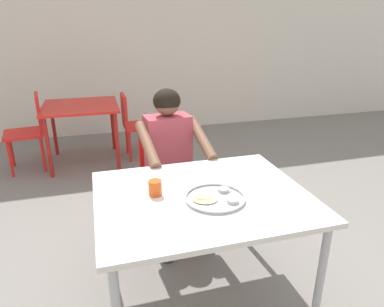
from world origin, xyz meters
TOP-DOWN VIEW (x-y plane):
  - ground_plane at (0.00, 0.00)m, footprint 12.00×12.00m
  - back_wall at (0.00, 3.74)m, footprint 12.00×0.12m
  - table_foreground at (-0.02, -0.05)m, footprint 1.17×0.95m
  - thali_tray at (0.02, -0.13)m, footprint 0.33×0.33m
  - drinking_cup at (-0.28, 0.01)m, footprint 0.07×0.07m
  - chair_foreground at (-0.04, 0.92)m, footprint 0.42×0.43m
  - diner_foreground at (-0.03, 0.70)m, footprint 0.53×0.58m
  - table_background_red at (-0.71, 2.53)m, footprint 0.86×0.86m
  - chair_red_left at (-1.28, 2.49)m, footprint 0.47×0.47m
  - chair_red_right at (-0.10, 2.54)m, footprint 0.42×0.40m

SIDE VIEW (x-z plane):
  - ground_plane at x=0.00m, z-range -0.05..0.00m
  - chair_red_right at x=-0.10m, z-range 0.06..0.88m
  - chair_foreground at x=-0.04m, z-range 0.07..0.90m
  - chair_red_left at x=-1.28m, z-range 0.07..0.95m
  - table_background_red at x=-0.71m, z-range 0.28..1.00m
  - table_foreground at x=-0.02m, z-range 0.30..1.05m
  - diner_foreground at x=-0.03m, z-range 0.12..1.30m
  - thali_tray at x=0.02m, z-range 0.74..0.77m
  - drinking_cup at x=-0.28m, z-range 0.74..0.83m
  - back_wall at x=0.00m, z-range 0.00..3.40m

